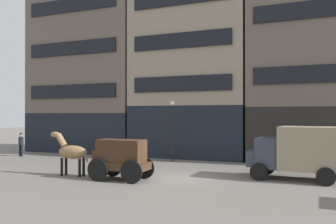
{
  "coord_description": "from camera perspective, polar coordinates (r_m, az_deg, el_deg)",
  "views": [
    {
      "loc": [
        6.29,
        -16.73,
        3.23
      ],
      "look_at": [
        -1.43,
        1.93,
        3.35
      ],
      "focal_mm": 37.8,
      "sensor_mm": 36.0,
      "label": 1
    }
  ],
  "objects": [
    {
      "name": "fire_hydrant_curbside",
      "position": [
        21.86,
        23.03,
        -7.68
      ],
      "size": [
        0.24,
        0.24,
        0.83
      ],
      "color": "maroon",
      "rests_on": "ground_plane"
    },
    {
      "name": "cargo_wagon",
      "position": [
        17.62,
        -7.69,
        -7.13
      ],
      "size": [
        2.94,
        1.58,
        1.98
      ],
      "color": "#3D2819",
      "rests_on": "ground_plane"
    },
    {
      "name": "building_far_left",
      "position": [
        32.53,
        -12.12,
        9.81
      ],
      "size": [
        10.39,
        6.25,
        17.84
      ],
      "color": "black",
      "rests_on": "ground_plane"
    },
    {
      "name": "building_center_left",
      "position": [
        28.23,
        4.16,
        10.14
      ],
      "size": [
        9.23,
        6.25,
        16.64
      ],
      "color": "black",
      "rests_on": "ground_plane"
    },
    {
      "name": "ground_plane",
      "position": [
        18.17,
        1.87,
        -10.58
      ],
      "size": [
        120.0,
        120.0,
        0.0
      ],
      "primitive_type": "plane",
      "color": "slate"
    },
    {
      "name": "building_center_right",
      "position": [
        26.82,
        20.68,
        10.2
      ],
      "size": [
        7.27,
        6.25,
        16.16
      ],
      "color": "black",
      "rests_on": "ground_plane"
    },
    {
      "name": "draft_horse",
      "position": [
        19.25,
        -15.35,
        -6.17
      ],
      "size": [
        2.35,
        0.65,
        2.3
      ],
      "color": "#937047",
      "rests_on": "ground_plane"
    },
    {
      "name": "pedestrian_officer",
      "position": [
        29.4,
        -22.62,
        -4.7
      ],
      "size": [
        0.46,
        0.46,
        1.79
      ],
      "color": "black",
      "rests_on": "ground_plane"
    },
    {
      "name": "delivery_truck_near",
      "position": [
        18.53,
        20.14,
        -5.92
      ],
      "size": [
        4.48,
        2.44,
        2.62
      ],
      "color": "#333847",
      "rests_on": "ground_plane"
    },
    {
      "name": "streetlamp_curbside",
      "position": [
        23.92,
        0.75,
        -1.68
      ],
      "size": [
        0.32,
        0.32,
        4.12
      ],
      "color": "black",
      "rests_on": "ground_plane"
    }
  ]
}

